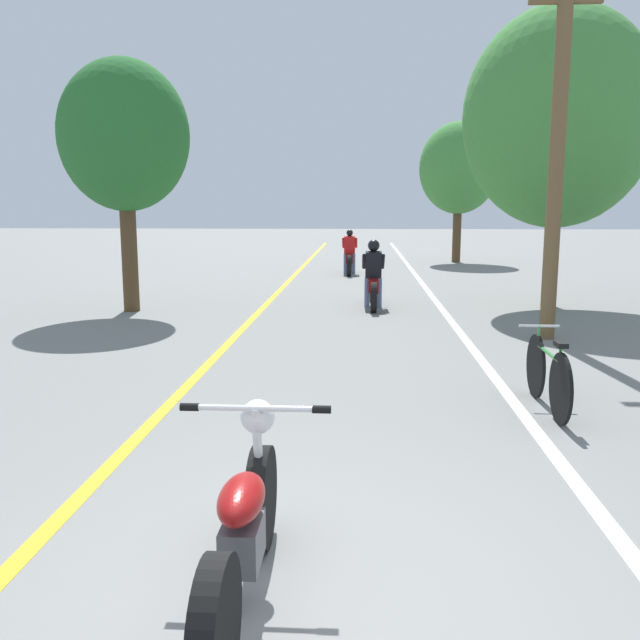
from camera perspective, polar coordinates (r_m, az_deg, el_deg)
ground_plane at (r=3.90m, az=-2.85°, el=-23.72°), size 120.00×120.00×0.00m
lane_stripe_center at (r=15.61m, az=-4.17°, el=1.72°), size 0.14×48.00×0.01m
lane_stripe_edge at (r=15.56m, az=9.73°, el=1.58°), size 0.14×48.00×0.01m
utility_pole at (r=11.49m, az=19.34°, el=13.32°), size 1.10×0.24×5.80m
roadside_tree_right_near at (r=15.30m, az=19.47°, el=15.74°), size 3.90×3.51×6.17m
roadside_tree_right_far at (r=26.47m, az=11.62°, el=12.39°), size 2.96×2.66×5.23m
roadside_tree_left at (r=14.37m, az=-16.18°, el=14.58°), size 2.59×2.33×5.00m
motorcycle_foreground at (r=3.83m, az=-6.44°, el=-17.13°), size 0.90×2.01×0.99m
motorcycle_rider_lead at (r=14.42m, az=4.51°, el=3.24°), size 0.50×2.08×1.43m
motorcycle_rider_far at (r=21.43m, az=2.50°, el=5.28°), size 0.50×2.03×1.40m
bicycle_parked at (r=7.54m, az=18.62°, el=-4.37°), size 0.44×1.69×0.84m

